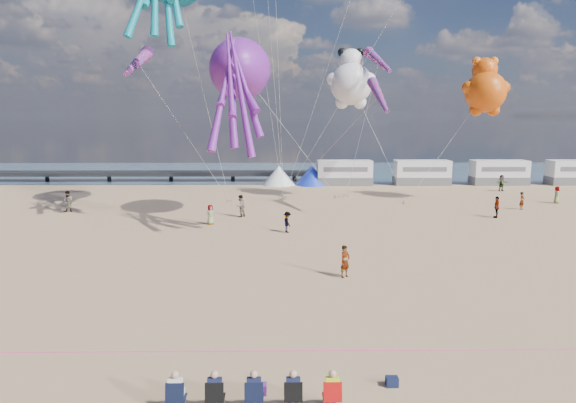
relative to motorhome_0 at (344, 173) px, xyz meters
The scene contains 33 objects.
ground 40.48m from the motorhome_0, 98.53° to the right, with size 120.00×120.00×0.00m, color tan.
water 16.22m from the motorhome_0, 111.80° to the left, with size 120.00×120.00×0.00m, color #39566E.
pier 34.24m from the motorhome_0, behind, with size 60.00×3.00×0.50m, color black.
motorhome_0 is the anchor object (origin of this frame).
motorhome_1 9.50m from the motorhome_0, ahead, with size 6.60×2.50×3.00m, color silver.
motorhome_2 19.00m from the motorhome_0, ahead, with size 6.60×2.50×3.00m, color silver.
motorhome_3 28.50m from the motorhome_0, ahead, with size 6.60×2.50×3.00m, color silver.
tent_white 8.01m from the motorhome_0, behind, with size 4.00×4.00×2.40m, color white.
tent_blue 4.01m from the motorhome_0, behind, with size 4.00×4.00×2.40m, color #1933CC.
spectator_row 49.48m from the motorhome_0, 99.78° to the right, with size 6.10×0.90×1.30m, color black, non-canonical shape.
cooler_purple 48.56m from the motorhome_0, 99.83° to the right, with size 0.40×0.30×0.32m, color #63217E.
cooler_navy 47.63m from the motorhome_0, 95.06° to the right, with size 0.38×0.28×0.30m, color #121A39.
rope_line 45.42m from the motorhome_0, 97.59° to the right, with size 0.03×0.03×34.00m, color #F2338C.
standing_person 36.71m from the motorhome_0, 96.78° to the right, with size 0.62×0.41×1.70m, color tan.
beachgoer_0 26.61m from the motorhome_0, 119.65° to the right, with size 0.57×0.37×1.56m, color #7F6659.
beachgoer_1 31.75m from the motorhome_0, 145.92° to the right, with size 0.91×0.59×1.86m, color #7F6659.
beachgoer_2 26.99m from the motorhome_0, 105.54° to the right, with size 0.74×0.58×1.53m, color #7F6659.
beachgoer_3 23.08m from the motorhome_0, 63.96° to the right, with size 1.16×0.67×1.80m, color #7F6659.
beachgoer_4 17.90m from the motorhome_0, 17.87° to the right, with size 1.07×0.44×1.82m, color #7F6659.
beachgoer_5 22.02m from the motorhome_0, 50.54° to the right, with size 1.47×0.47×1.59m, color #7F6659.
beachgoer_6 23.34m from the motorhome_0, 35.83° to the right, with size 0.60×0.39×1.65m, color #7F6659.
beachgoer_7 22.99m from the motorhome_0, 118.86° to the right, with size 0.90×0.59×1.85m, color #7F6659.
sandbag_a 18.00m from the motorhome_0, 135.33° to the right, with size 0.50×0.35×0.22m, color gray.
sandbag_b 10.56m from the motorhome_0, 100.62° to the right, with size 0.50×0.35×0.22m, color gray.
sandbag_c 14.54m from the motorhome_0, 72.54° to the right, with size 0.50×0.35×0.22m, color gray.
sandbag_d 9.80m from the motorhome_0, 95.72° to the right, with size 0.50×0.35×0.22m, color gray.
sandbag_e 13.75m from the motorhome_0, 123.09° to the right, with size 0.50×0.35×0.22m, color gray.
kite_octopus_purple 25.62m from the motorhome_0, 117.75° to the right, with size 4.24×9.90×11.32m, color #701F90, non-canonical shape.
kite_panda 15.23m from the motorhome_0, 94.47° to the right, with size 4.90×4.62×6.92m, color white, non-canonical shape.
kite_teddy_orange 19.83m from the motorhome_0, 49.33° to the right, with size 4.62×4.35×6.53m, color #D8500B, non-canonical shape.
windsock_left 29.96m from the motorhome_0, 132.90° to the right, with size 1.10×6.70×6.70m, color red, non-canonical shape.
windsock_mid 18.18m from the motorhome_0, 84.66° to the right, with size 1.00×5.22×5.22m, color red, non-canonical shape.
windsock_right 21.20m from the motorhome_0, 88.91° to the right, with size 0.90×5.50×5.50m, color red, non-canonical shape.
Camera 1 is at (-1.61, -22.20, 8.31)m, focal length 32.00 mm.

